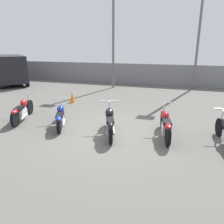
{
  "coord_description": "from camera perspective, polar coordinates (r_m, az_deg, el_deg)",
  "views": [
    {
      "loc": [
        2.2,
        -6.59,
        2.87
      ],
      "look_at": [
        0.0,
        0.37,
        0.65
      ],
      "focal_mm": 35.0,
      "sensor_mm": 36.0,
      "label": 1
    }
  ],
  "objects": [
    {
      "name": "motorcycle_slot_0",
      "position": [
        9.37,
        -22.4,
        0.37
      ],
      "size": [
        0.97,
        2.12,
        0.99
      ],
      "rotation": [
        0.0,
        0.0,
        0.32
      ],
      "color": "black",
      "rests_on": "ground_plane"
    },
    {
      "name": "motorcycle_slot_2",
      "position": [
        7.22,
        -0.59,
        -2.65
      ],
      "size": [
        0.94,
        1.97,
        1.04
      ],
      "rotation": [
        0.0,
        0.0,
        0.35
      ],
      "color": "black",
      "rests_on": "ground_plane"
    },
    {
      "name": "fence_back",
      "position": [
        17.04,
        10.12,
        9.62
      ],
      "size": [
        40.0,
        0.04,
        1.55
      ],
      "color": "gray",
      "rests_on": "ground_plane"
    },
    {
      "name": "traffic_cone_near",
      "position": [
        11.66,
        -10.34,
        3.75
      ],
      "size": [
        0.29,
        0.29,
        0.53
      ],
      "color": "orange",
      "rests_on": "ground_plane"
    },
    {
      "name": "parked_van",
      "position": [
        18.73,
        -25.42,
        10.24
      ],
      "size": [
        4.78,
        4.66,
        2.17
      ],
      "rotation": [
        0.0,
        0.0,
        0.82
      ],
      "color": "black",
      "rests_on": "ground_plane"
    },
    {
      "name": "light_pole_left",
      "position": [
        15.5,
        0.34,
        20.82
      ],
      "size": [
        0.7,
        0.35,
        6.52
      ],
      "color": "slate",
      "rests_on": "ground_plane"
    },
    {
      "name": "ground_plane",
      "position": [
        7.51,
        -0.86,
        -5.54
      ],
      "size": [
        60.0,
        60.0,
        0.0
      ],
      "primitive_type": "plane",
      "color": "#5B5954"
    },
    {
      "name": "motorcycle_slot_1",
      "position": [
        8.23,
        -13.3,
        -1.11
      ],
      "size": [
        1.07,
        1.84,
        0.93
      ],
      "rotation": [
        0.0,
        0.0,
        0.44
      ],
      "color": "black",
      "rests_on": "ground_plane"
    },
    {
      "name": "light_pole_right",
      "position": [
        16.22,
        22.28,
        22.93
      ],
      "size": [
        0.7,
        0.35,
        8.39
      ],
      "color": "slate",
      "rests_on": "ground_plane"
    },
    {
      "name": "motorcycle_slot_3",
      "position": [
        7.27,
        13.82,
        -3.24
      ],
      "size": [
        0.66,
        2.02,
        1.02
      ],
      "rotation": [
        0.0,
        0.0,
        0.2
      ],
      "color": "black",
      "rests_on": "ground_plane"
    }
  ]
}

